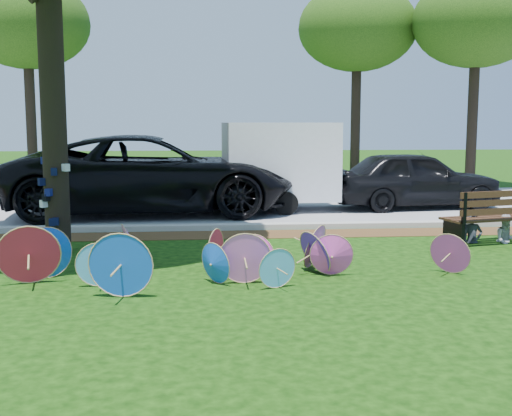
{
  "coord_description": "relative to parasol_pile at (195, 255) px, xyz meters",
  "views": [
    {
      "loc": [
        -0.39,
        -8.67,
        2.34
      ],
      "look_at": [
        0.5,
        2.0,
        0.9
      ],
      "focal_mm": 45.0,
      "sensor_mm": 36.0,
      "label": 1
    }
  ],
  "objects": [
    {
      "name": "ground",
      "position": [
        0.52,
        -0.73,
        -0.38
      ],
      "size": [
        90.0,
        90.0,
        0.0
      ],
      "primitive_type": "plane",
      "color": "black",
      "rests_on": "ground"
    },
    {
      "name": "mulch_strip",
      "position": [
        0.52,
        3.77,
        -0.37
      ],
      "size": [
        90.0,
        1.0,
        0.01
      ],
      "primitive_type": "cube",
      "color": "#472D16",
      "rests_on": "ground"
    },
    {
      "name": "curb",
      "position": [
        0.52,
        4.47,
        -0.32
      ],
      "size": [
        90.0,
        0.3,
        0.12
      ],
      "primitive_type": "cube",
      "color": "#B7B5AD",
      "rests_on": "ground"
    },
    {
      "name": "street",
      "position": [
        0.52,
        8.62,
        -0.37
      ],
      "size": [
        90.0,
        8.0,
        0.01
      ],
      "primitive_type": "cube",
      "color": "gray",
      "rests_on": "ground"
    },
    {
      "name": "parasol_pile",
      "position": [
        0.0,
        0.0,
        0.0
      ],
      "size": [
        7.16,
        2.53,
        0.92
      ],
      "color": "#58B5F8",
      "rests_on": "ground"
    },
    {
      "name": "black_van",
      "position": [
        -1.18,
        7.08,
        0.63
      ],
      "size": [
        7.46,
        3.87,
        2.01
      ],
      "primitive_type": "imported",
      "rotation": [
        0.0,
        0.0,
        1.65
      ],
      "color": "black",
      "rests_on": "ground"
    },
    {
      "name": "dark_pickup",
      "position": [
        5.89,
        7.62,
        0.41
      ],
      "size": [
        4.8,
        2.34,
        1.58
      ],
      "primitive_type": "imported",
      "rotation": [
        0.0,
        0.0,
        1.68
      ],
      "color": "black",
      "rests_on": "ground"
    },
    {
      "name": "cargo_trailer",
      "position": [
        2.18,
        7.47,
        0.93
      ],
      "size": [
        2.98,
        1.96,
        2.63
      ],
      "primitive_type": "cube",
      "rotation": [
        0.0,
        0.0,
        0.05
      ],
      "color": "white",
      "rests_on": "ground"
    },
    {
      "name": "park_bench",
      "position": [
        5.72,
        2.48,
        0.14
      ],
      "size": [
        2.12,
        1.21,
        1.04
      ],
      "primitive_type": null,
      "rotation": [
        0.0,
        0.0,
        0.24
      ],
      "color": "black",
      "rests_on": "ground"
    },
    {
      "name": "person_left",
      "position": [
        5.37,
        2.53,
        0.2
      ],
      "size": [
        0.45,
        0.31,
        1.16
      ],
      "primitive_type": "imported",
      "rotation": [
        0.0,
        0.0,
        0.09
      ],
      "color": "#333A46",
      "rests_on": "ground"
    },
    {
      "name": "person_right",
      "position": [
        6.07,
        2.53,
        0.15
      ],
      "size": [
        0.53,
        0.42,
        1.05
      ],
      "primitive_type": "imported",
      "rotation": [
        0.0,
        0.0,
        -0.05
      ],
      "color": "#BAB9C3",
      "rests_on": "ground"
    },
    {
      "name": "bg_trees",
      "position": [
        3.17,
        13.85,
        5.39
      ],
      "size": [
        19.98,
        6.4,
        7.4
      ],
      "color": "black",
      "rests_on": "ground"
    }
  ]
}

